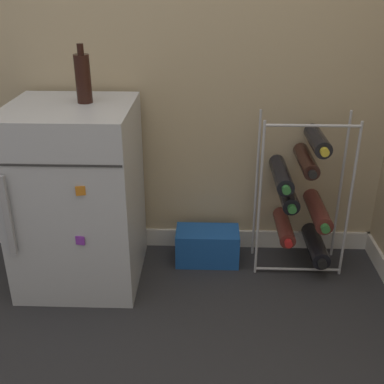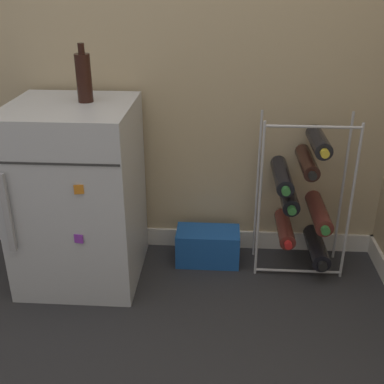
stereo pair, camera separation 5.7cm
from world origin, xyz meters
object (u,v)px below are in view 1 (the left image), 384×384
object	(u,v)px
mini_fridge	(78,196)
fridge_top_bottle	(83,78)
wine_rack	(302,198)
soda_box	(207,246)

from	to	relation	value
mini_fridge	fridge_top_bottle	bearing A→B (deg)	39.26
wine_rack	fridge_top_bottle	world-z (taller)	fridge_top_bottle
mini_fridge	fridge_top_bottle	distance (m)	0.50
mini_fridge	soda_box	distance (m)	0.65
mini_fridge	wine_rack	distance (m)	0.98
wine_rack	fridge_top_bottle	xyz separation A→B (m)	(-0.92, -0.07, 0.54)
mini_fridge	wine_rack	xyz separation A→B (m)	(0.97, 0.12, -0.05)
soda_box	fridge_top_bottle	world-z (taller)	fridge_top_bottle
wine_rack	soda_box	distance (m)	0.49
wine_rack	soda_box	size ratio (longest dim) A/B	2.45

